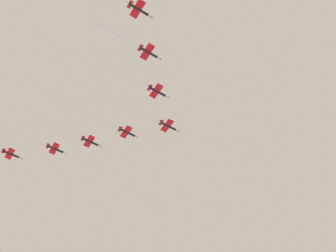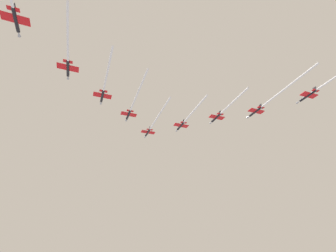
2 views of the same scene
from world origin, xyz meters
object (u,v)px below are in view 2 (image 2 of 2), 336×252
(jet_port_inner, at_px, (133,104))
(jet_port_trail, at_px, (270,101))
(jet_lead, at_px, (153,124))
(jet_center_rear, at_px, (68,55))
(jet_starboard_inner, at_px, (187,119))
(jet_port_outer, at_px, (105,86))
(jet_starboard_outer, at_px, (223,111))
(jet_tail_end, at_px, (321,87))

(jet_port_inner, distance_m, jet_port_trail, 74.23)
(jet_lead, height_order, jet_port_trail, jet_lead)
(jet_port_inner, height_order, jet_center_rear, jet_port_inner)
(jet_starboard_inner, height_order, jet_port_outer, jet_port_outer)
(jet_starboard_outer, bearing_deg, jet_tail_end, -47.23)
(jet_port_trail, relative_size, jet_tail_end, 1.24)
(jet_port_trail, bearing_deg, jet_port_outer, 168.32)
(jet_port_outer, xyz_separation_m, jet_starboard_outer, (10.92, 66.92, 0.71))
(jet_port_inner, xyz_separation_m, jet_port_outer, (9.35, -19.01, -0.95))
(jet_lead, distance_m, jet_port_inner, 23.99)
(jet_port_outer, xyz_separation_m, jet_port_trail, (32.92, 80.01, -0.09))
(jet_center_rear, bearing_deg, jet_starboard_outer, 10.80)
(jet_lead, relative_size, jet_starboard_inner, 1.20)
(jet_starboard_inner, bearing_deg, jet_starboard_outer, -39.53)
(jet_port_outer, xyz_separation_m, jet_center_rear, (11.09, -19.34, 0.80))
(jet_port_outer, bearing_deg, jet_center_rear, -139.48)
(jet_starboard_outer, distance_m, jet_tail_end, 49.91)
(jet_starboard_inner, height_order, jet_starboard_outer, jet_starboard_outer)
(jet_port_inner, relative_size, jet_tail_end, 1.25)
(jet_center_rear, bearing_deg, jet_starboard_inner, 23.97)
(jet_center_rear, distance_m, jet_tail_end, 120.37)
(jet_lead, relative_size, jet_port_trail, 1.04)
(jet_tail_end, bearing_deg, jet_starboard_outer, 132.77)
(jet_lead, bearing_deg, jet_starboard_inner, -39.61)
(jet_port_trail, distance_m, jet_tail_end, 24.34)
(jet_starboard_inner, xyz_separation_m, jet_port_trail, (38.88, 27.15, 0.15))
(jet_port_inner, bearing_deg, jet_starboard_inner, 4.96)
(jet_starboard_outer, height_order, jet_center_rear, jet_center_rear)
(jet_starboard_outer, relative_size, jet_center_rear, 0.94)
(jet_starboard_outer, bearing_deg, jet_starboard_inner, 140.47)
(jet_port_outer, distance_m, jet_starboard_outer, 67.81)
(jet_lead, distance_m, jet_port_trail, 69.37)
(jet_port_outer, bearing_deg, jet_starboard_outer, 1.41)
(jet_port_inner, distance_m, jet_starboard_inner, 34.04)
(jet_starboard_inner, relative_size, jet_port_outer, 0.98)
(jet_starboard_inner, relative_size, jet_port_trail, 0.87)
(jet_starboard_inner, relative_size, jet_center_rear, 1.02)
(jet_starboard_outer, xyz_separation_m, jet_tail_end, (42.28, 26.51, 0.25))
(jet_starboard_outer, distance_m, jet_center_rear, 86.26)
(jet_port_outer, bearing_deg, jet_tail_end, -18.98)
(jet_port_inner, xyz_separation_m, jet_center_rear, (20.45, -38.35, -0.15))
(jet_center_rear, bearing_deg, jet_tail_end, -9.79)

